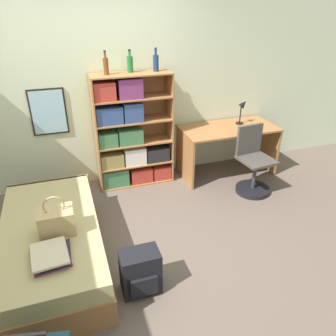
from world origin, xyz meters
name	(u,v)px	position (x,y,z in m)	size (l,w,h in m)	color
ground_plane	(119,248)	(0.00, 0.00, 0.00)	(14.00, 14.00, 0.00)	#66564C
wall_back	(88,89)	(0.00, 1.54, 1.30)	(10.00, 0.09, 2.60)	beige
bed	(53,243)	(-0.62, 0.02, 0.22)	(0.91, 1.81, 0.44)	#A36B3D
handbag	(57,221)	(-0.54, -0.14, 0.57)	(0.30, 0.22, 0.38)	tan
book_stack_on_bed	(51,255)	(-0.61, -0.47, 0.48)	(0.33, 0.40, 0.08)	#7A336B
bookcase	(129,137)	(0.43, 1.32, 0.67)	(1.01, 0.34, 1.50)	#A36B3D
bottle_green	(106,65)	(0.21, 1.32, 1.61)	(0.06, 0.06, 0.28)	brown
bottle_brown	(130,64)	(0.51, 1.37, 1.60)	(0.07, 0.07, 0.27)	#1E6B2D
bottle_clear	(156,62)	(0.83, 1.34, 1.61)	(0.07, 0.07, 0.28)	navy
desk	(228,141)	(1.82, 1.16, 0.51)	(1.34, 0.67, 0.71)	#A36B3D
desk_lamp	(243,108)	(2.06, 1.24, 0.94)	(0.16, 0.11, 0.36)	black
desk_chair	(253,171)	(1.91, 0.59, 0.29)	(0.45, 0.45, 0.88)	black
backpack	(141,272)	(0.09, -0.60, 0.20)	(0.34, 0.25, 0.41)	black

